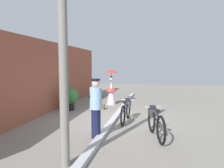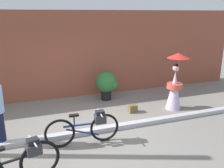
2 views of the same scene
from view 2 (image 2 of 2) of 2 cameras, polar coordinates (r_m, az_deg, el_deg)
name	(u,v)px [view 2 (image 2 of 2)]	position (r m, az deg, el deg)	size (l,w,h in m)	color
ground_plane	(89,133)	(6.40, -5.46, -11.53)	(30.00, 30.00, 0.00)	gray
building_wall	(66,55)	(8.92, -10.86, 6.79)	(14.00, 0.40, 3.09)	brown
sidewalk_curb	(89,131)	(6.37, -5.47, -11.05)	(14.00, 0.20, 0.12)	#B2B2B7
bicycle_near_officer	(16,165)	(4.76, -21.75, -17.23)	(1.71, 0.59, 0.84)	black
bicycle_far_side	(86,127)	(5.77, -6.07, -10.10)	(1.76, 0.48, 0.80)	black
person_with_parasol	(175,83)	(7.90, 14.63, 0.22)	(0.69, 0.69, 1.82)	silver
potted_plant_by_door	(107,84)	(8.54, -1.23, 0.12)	(0.76, 0.74, 1.02)	black
backpack_on_pavement	(133,108)	(7.61, 4.91, -5.75)	(0.25, 0.21, 0.24)	brown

